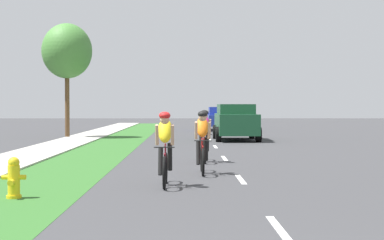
{
  "coord_description": "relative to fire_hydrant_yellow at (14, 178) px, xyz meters",
  "views": [
    {
      "loc": [
        -1.31,
        -3.91,
        1.69
      ],
      "look_at": [
        -0.96,
        21.95,
        1.1
      ],
      "focal_mm": 56.53,
      "sensor_mm": 36.0,
      "label": 1
    }
  ],
  "objects": [
    {
      "name": "sidewalk_concrete",
      "position": [
        -2.2,
        12.82,
        -0.37
      ],
      "size": [
        2.0,
        70.0,
        0.1
      ],
      "primitive_type": "cube",
      "color": "#B2ADA3",
      "rests_on": "ground_plane"
    },
    {
      "name": "cyclist_lead",
      "position": [
        2.73,
        1.62,
        0.44
      ],
      "size": [
        0.42,
        1.72,
        1.58
      ],
      "color": "black",
      "rests_on": "ground_plane"
    },
    {
      "name": "grass_verge",
      "position": [
        0.0,
        12.82,
        -0.37
      ],
      "size": [
        2.41,
        70.0,
        0.01
      ],
      "primitive_type": "cube",
      "color": "#2D6026",
      "rests_on": "ground_plane"
    },
    {
      "name": "lane_markings_center",
      "position": [
        4.44,
        16.82,
        -0.37
      ],
      "size": [
        0.12,
        52.2,
        0.01
      ],
      "color": "white",
      "rests_on": "ground_plane"
    },
    {
      "name": "cyclist_trailing",
      "position": [
        3.58,
        3.92,
        0.44
      ],
      "size": [
        0.42,
        1.72,
        1.58
      ],
      "color": "black",
      "rests_on": "ground_plane"
    },
    {
      "name": "fire_hydrant_yellow",
      "position": [
        0.0,
        0.0,
        0.0
      ],
      "size": [
        0.44,
        0.38,
        0.76
      ],
      "color": "yellow",
      "rests_on": "ground_plane"
    },
    {
      "name": "cyclist_distant",
      "position": [
        3.74,
        7.11,
        0.44
      ],
      "size": [
        0.42,
        1.72,
        1.58
      ],
      "color": "black",
      "rests_on": "ground_plane"
    },
    {
      "name": "suv_dark_green",
      "position": [
        5.71,
        18.93,
        0.58
      ],
      "size": [
        2.15,
        4.7,
        1.79
      ],
      "color": "#194C2D",
      "rests_on": "ground_plane"
    },
    {
      "name": "ground_plane",
      "position": [
        4.44,
        12.82,
        -0.37
      ],
      "size": [
        120.0,
        120.0,
        0.0
      ],
      "primitive_type": "plane",
      "color": "#38383A"
    },
    {
      "name": "pickup_blue",
      "position": [
        5.76,
        31.12,
        0.46
      ],
      "size": [
        2.22,
        5.1,
        1.64
      ],
      "color": "#23389E",
      "rests_on": "ground_plane"
    },
    {
      "name": "street_tree_near",
      "position": [
        -3.14,
        21.4,
        4.25
      ],
      "size": [
        2.68,
        2.68,
        6.13
      ],
      "color": "brown",
      "rests_on": "ground_plane"
    }
  ]
}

